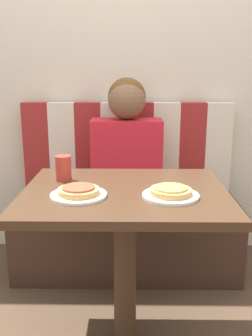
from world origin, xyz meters
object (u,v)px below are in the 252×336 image
at_px(plate_left, 79,195).
at_px(drinking_cup, 63,168).
at_px(pizza_left, 79,190).
at_px(pizza_right, 171,191).
at_px(person, 127,140).
at_px(plate_right, 171,196).

distance_m(plate_left, drinking_cup, 0.25).
xyz_separation_m(pizza_left, pizza_right, (0.36, 0.00, 0.00)).
bearing_deg(drinking_cup, person, 63.38).
height_order(plate_right, pizza_right, pizza_right).
relative_size(plate_left, pizza_left, 1.36).
height_order(person, drinking_cup, person).
distance_m(pizza_left, drinking_cup, 0.25).
height_order(person, plate_left, person).
bearing_deg(plate_right, pizza_right, 180.00).
xyz_separation_m(plate_left, pizza_left, (0.00, 0.00, 0.02)).
bearing_deg(plate_right, plate_left, 180.00).
bearing_deg(pizza_left, plate_left, 180.00).
distance_m(person, plate_left, 0.81).
height_order(person, pizza_left, person).
relative_size(pizza_right, drinking_cup, 1.45).
distance_m(plate_left, pizza_left, 0.02).
xyz_separation_m(person, plate_left, (-0.18, -0.78, -0.08)).
relative_size(person, pizza_right, 4.47).
bearing_deg(person, drinking_cup, -116.62).
height_order(pizza_left, pizza_right, same).
height_order(plate_left, drinking_cup, drinking_cup).
bearing_deg(drinking_cup, pizza_right, -26.23).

